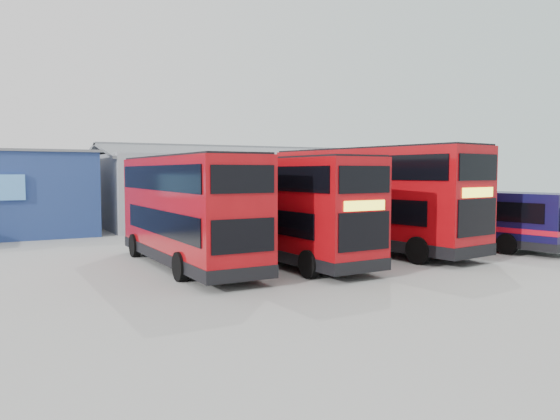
# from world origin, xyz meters

# --- Properties ---
(ground_plane) EXTENTS (120.00, 120.00, 0.00)m
(ground_plane) POSITION_xyz_m (0.00, 0.00, 0.00)
(ground_plane) COLOR gray
(ground_plane) RESTS_ON ground
(maintenance_shed) EXTENTS (30.50, 12.00, 5.89)m
(maintenance_shed) POSITION_xyz_m (8.00, 20.00, 2.60)
(maintenance_shed) COLOR #989DA6
(maintenance_shed) RESTS_ON ground
(double_decker_left) EXTENTS (2.76, 10.63, 4.48)m
(double_decker_left) POSITION_xyz_m (-6.92, 1.86, 2.23)
(double_decker_left) COLOR #99080E
(double_decker_left) RESTS_ON ground
(double_decker_centre) EXTENTS (3.03, 10.60, 4.44)m
(double_decker_centre) POSITION_xyz_m (-2.84, 1.13, 2.21)
(double_decker_centre) COLOR #99080E
(double_decker_centre) RESTS_ON ground
(double_decker_right) EXTENTS (4.37, 12.06, 5.00)m
(double_decker_right) POSITION_xyz_m (2.50, 2.05, 2.49)
(double_decker_right) COLOR #99080E
(double_decker_right) RESTS_ON ground
(single_decker_blue) EXTENTS (4.17, 10.75, 2.85)m
(single_decker_blue) POSITION_xyz_m (7.82, 0.96, 1.42)
(single_decker_blue) COLOR #0B0D33
(single_decker_blue) RESTS_ON ground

